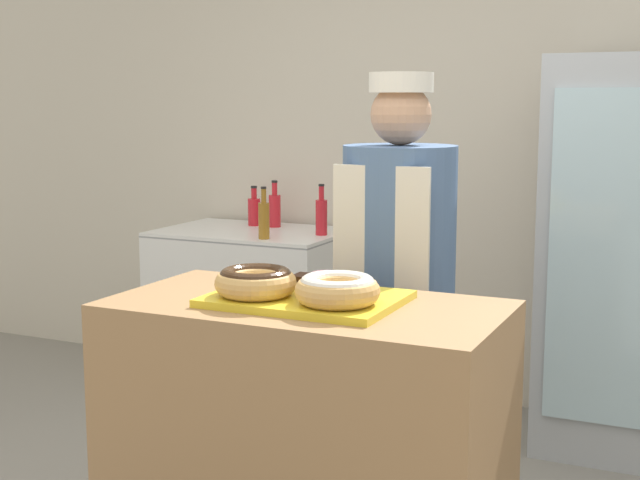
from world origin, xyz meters
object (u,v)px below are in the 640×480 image
(serving_tray, at_px, (306,299))
(donut_mini_center, at_px, (325,279))
(bottle_amber, at_px, (264,219))
(brownie_back_left, at_px, (306,280))
(baker_person, at_px, (398,294))
(bottle_red, at_px, (275,209))
(donut_light_glaze, at_px, (337,289))
(beverage_fridge, at_px, (626,258))
(chest_freezer, at_px, (253,311))
(donut_chocolate_glaze, at_px, (256,281))
(brownie_back_right, at_px, (345,283))
(bottle_red_b_b, at_px, (254,210))
(bottle_red_b, at_px, (321,215))

(serving_tray, bearing_deg, donut_mini_center, 90.00)
(bottle_amber, bearing_deg, brownie_back_left, -56.66)
(brownie_back_left, xyz_separation_m, baker_person, (0.13, 0.50, -0.13))
(donut_mini_center, relative_size, bottle_red, 0.47)
(donut_light_glaze, bearing_deg, donut_mini_center, 122.54)
(beverage_fridge, xyz_separation_m, chest_freezer, (-1.91, 0.01, -0.44))
(donut_chocolate_glaze, bearing_deg, chest_freezer, 119.61)
(beverage_fridge, bearing_deg, donut_mini_center, -115.35)
(donut_chocolate_glaze, bearing_deg, baker_person, 74.15)
(donut_light_glaze, height_order, brownie_back_right, donut_light_glaze)
(donut_mini_center, bearing_deg, bottle_red, 122.30)
(bottle_red, bearing_deg, donut_mini_center, -57.70)
(chest_freezer, height_order, bottle_red, bottle_red)
(beverage_fridge, relative_size, bottle_red, 6.93)
(donut_light_glaze, height_order, donut_mini_center, donut_light_glaze)
(bottle_amber, bearing_deg, bottle_red_b_b, 124.76)
(brownie_back_right, relative_size, beverage_fridge, 0.05)
(donut_chocolate_glaze, height_order, donut_mini_center, donut_chocolate_glaze)
(donut_mini_center, height_order, beverage_fridge, beverage_fridge)
(baker_person, bearing_deg, bottle_red_b_b, 136.00)
(chest_freezer, bearing_deg, baker_person, -41.69)
(bottle_red, height_order, bottle_red_b_b, bottle_red)
(donut_mini_center, height_order, bottle_red, bottle_red)
(donut_light_glaze, bearing_deg, serving_tray, 152.00)
(chest_freezer, height_order, bottle_amber, bottle_amber)
(brownie_back_left, relative_size, brownie_back_right, 1.00)
(serving_tray, bearing_deg, bottle_red, 120.34)
(donut_light_glaze, xyz_separation_m, baker_person, (-0.07, 0.71, -0.16))
(donut_mini_center, bearing_deg, beverage_fridge, 64.65)
(baker_person, distance_m, bottle_red_b_b, 1.82)
(brownie_back_right, relative_size, bottle_red_b, 0.31)
(beverage_fridge, bearing_deg, chest_freezer, 179.80)
(donut_chocolate_glaze, bearing_deg, brownie_back_left, 72.44)
(donut_mini_center, xyz_separation_m, baker_person, (0.07, 0.50, -0.14))
(brownie_back_right, distance_m, bottle_amber, 1.70)
(donut_light_glaze, xyz_separation_m, chest_freezer, (-1.30, 1.80, -0.59))
(serving_tray, height_order, baker_person, baker_person)
(baker_person, distance_m, bottle_red_b, 1.37)
(donut_light_glaze, relative_size, donut_mini_center, 2.08)
(donut_mini_center, relative_size, brownie_back_left, 1.47)
(donut_chocolate_glaze, relative_size, chest_freezer, 0.25)
(brownie_back_right, distance_m, baker_person, 0.52)
(beverage_fridge, height_order, bottle_red_b, beverage_fridge)
(donut_light_glaze, bearing_deg, bottle_red, 122.32)
(serving_tray, distance_m, bottle_red_b, 1.89)
(brownie_back_right, bearing_deg, donut_light_glaze, -72.44)
(donut_light_glaze, height_order, bottle_red_b, bottle_red_b)
(bottle_red, bearing_deg, serving_tray, -59.66)
(donut_mini_center, bearing_deg, donut_chocolate_glaze, -122.54)
(brownie_back_left, height_order, bottle_amber, bottle_amber)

